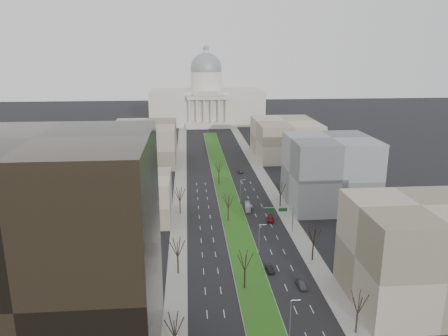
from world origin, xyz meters
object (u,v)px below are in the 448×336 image
car_black (270,268)px  box_van (248,207)px  car_grey_near (301,284)px  car_red (270,219)px  car_grey_far (240,171)px

car_black → box_van: (0.44, 42.51, 0.35)m
car_black → box_van: box_van is taller
car_grey_near → car_black: size_ratio=1.03×
car_red → box_van: box_van is taller
car_grey_far → box_van: size_ratio=0.58×
car_grey_near → box_van: bearing=92.1°
car_grey_far → car_black: bearing=-100.8°
car_grey_near → car_red: size_ratio=0.87×
car_red → box_van: size_ratio=0.66×
box_van → car_grey_near: bearing=-78.4°
box_van → car_grey_far: bearing=92.0°
car_red → box_van: (-5.64, 10.62, 0.32)m
car_grey_near → car_black: car_grey_near is taller
car_black → car_red: 32.46m
car_grey_far → box_van: bearing=-102.2°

